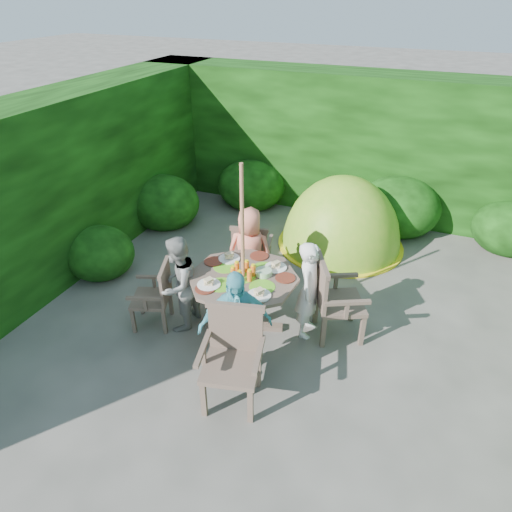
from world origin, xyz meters
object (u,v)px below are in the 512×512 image
at_px(child_right, 310,290).
at_px(child_left, 179,284).
at_px(garden_chair_left, 156,295).
at_px(child_back, 250,253).
at_px(garden_chair_back, 251,252).
at_px(child_front, 235,327).
at_px(patio_table, 244,285).
at_px(garden_chair_right, 333,298).
at_px(parasol_pole, 243,254).
at_px(garden_chair_front, 233,355).
at_px(dome_tent, 339,245).

distance_m(child_right, child_left, 1.60).
bearing_deg(garden_chair_left, child_back, 123.25).
bearing_deg(garden_chair_back, child_front, 94.97).
bearing_deg(garden_chair_left, child_front, 51.45).
bearing_deg(patio_table, child_left, -162.20).
bearing_deg(garden_chair_back, child_left, 58.96).
height_order(garden_chair_right, child_front, child_front).
bearing_deg(garden_chair_left, parasol_pole, 87.29).
relative_size(patio_table, child_back, 1.32).
height_order(child_left, child_front, child_front).
height_order(patio_table, child_back, child_back).
height_order(garden_chair_front, dome_tent, dome_tent).
bearing_deg(dome_tent, parasol_pole, -89.74).
bearing_deg(dome_tent, garden_chair_back, -108.29).
bearing_deg(parasol_pole, child_front, -72.28).
bearing_deg(garden_chair_front, patio_table, 94.89).
xyz_separation_m(parasol_pole, child_left, (-0.76, -0.24, -0.47)).
xyz_separation_m(child_right, dome_tent, (-0.14, 2.34, -0.64)).
distance_m(garden_chair_left, dome_tent, 3.39).
height_order(patio_table, garden_chair_front, garden_chair_front).
height_order(patio_table, child_front, child_front).
bearing_deg(garden_chair_right, child_left, 80.60).
bearing_deg(child_left, parasol_pole, 108.65).
distance_m(patio_table, child_back, 0.80).
xyz_separation_m(child_left, child_front, (1.01, -0.52, 0.05)).
bearing_deg(child_front, garden_chair_back, 73.97).
relative_size(child_right, child_front, 0.93).
bearing_deg(child_right, garden_chair_front, 160.78).
relative_size(parasol_pole, child_back, 1.70).
height_order(child_right, dome_tent, child_right).
bearing_deg(parasol_pole, child_left, -162.28).
height_order(garden_chair_right, garden_chair_front, garden_chair_front).
xyz_separation_m(garden_chair_left, child_back, (0.81, 1.10, 0.20)).
distance_m(patio_table, dome_tent, 2.73).
bearing_deg(child_front, child_right, 28.76).
xyz_separation_m(garden_chair_right, child_right, (-0.28, -0.07, 0.09)).
bearing_deg(parasol_pole, garden_chair_right, 16.98).
distance_m(garden_chair_back, child_front, 1.91).
bearing_deg(child_right, parasol_pole, 106.82).
bearing_deg(child_back, child_front, 94.68).
relative_size(patio_table, child_front, 1.25).
height_order(garden_chair_right, dome_tent, dome_tent).
bearing_deg(garden_chair_back, child_back, 96.05).
bearing_deg(patio_table, dome_tent, 76.47).
distance_m(parasol_pole, garden_chair_back, 1.26).
bearing_deg(patio_table, garden_chair_front, -72.12).
distance_m(child_back, child_front, 1.60).
distance_m(child_right, dome_tent, 2.43).
distance_m(garden_chair_right, garden_chair_left, 2.20).
distance_m(parasol_pole, dome_tent, 2.87).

